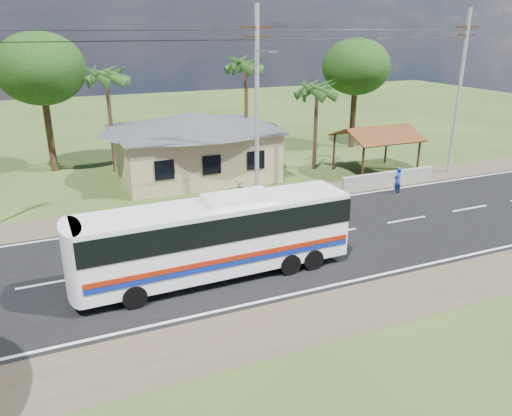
% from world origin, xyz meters
% --- Properties ---
extents(ground, '(120.00, 120.00, 0.00)m').
position_xyz_m(ground, '(0.00, 0.00, 0.00)').
color(ground, '#294619').
rests_on(ground, ground).
extents(road, '(120.00, 16.00, 0.03)m').
position_xyz_m(road, '(0.00, 0.00, 0.01)').
color(road, black).
rests_on(road, ground).
extents(house, '(12.40, 10.00, 5.00)m').
position_xyz_m(house, '(1.00, 13.00, 2.64)').
color(house, tan).
rests_on(house, ground).
extents(waiting_shed, '(5.20, 4.48, 3.35)m').
position_xyz_m(waiting_shed, '(13.00, 8.50, 2.73)').
color(waiting_shed, '#372614').
rests_on(waiting_shed, ground).
extents(concrete_barrier, '(7.00, 0.30, 0.90)m').
position_xyz_m(concrete_barrier, '(12.00, 5.60, 0.45)').
color(concrete_barrier, '#9E9E99').
rests_on(concrete_barrier, ground).
extents(utility_poles, '(32.80, 2.22, 11.00)m').
position_xyz_m(utility_poles, '(2.67, 6.49, 5.77)').
color(utility_poles, '#9E9E99').
rests_on(utility_poles, ground).
extents(palm_near, '(2.80, 2.80, 6.70)m').
position_xyz_m(palm_near, '(9.50, 11.00, 5.71)').
color(palm_near, '#47301E').
rests_on(palm_near, ground).
extents(palm_mid, '(2.80, 2.80, 8.20)m').
position_xyz_m(palm_mid, '(6.00, 15.50, 7.16)').
color(palm_mid, '#47301E').
rests_on(palm_mid, ground).
extents(palm_far, '(2.80, 2.80, 7.70)m').
position_xyz_m(palm_far, '(-4.00, 16.00, 6.68)').
color(palm_far, '#47301E').
rests_on(palm_far, ground).
extents(tree_behind_house, '(6.00, 6.00, 9.61)m').
position_xyz_m(tree_behind_house, '(-8.00, 18.00, 7.12)').
color(tree_behind_house, '#47301E').
rests_on(tree_behind_house, ground).
extents(tree_behind_shed, '(5.60, 5.60, 9.02)m').
position_xyz_m(tree_behind_shed, '(16.00, 16.00, 6.68)').
color(tree_behind_shed, '#47301E').
rests_on(tree_behind_shed, ground).
extents(coach_bus, '(11.22, 2.64, 3.47)m').
position_xyz_m(coach_bus, '(-2.43, -2.10, 1.98)').
color(coach_bus, white).
rests_on(coach_bus, ground).
extents(motorcycle, '(1.97, 1.33, 0.98)m').
position_xyz_m(motorcycle, '(1.66, 6.99, 0.49)').
color(motorcycle, black).
rests_on(motorcycle, ground).
extents(person, '(0.70, 0.55, 1.68)m').
position_xyz_m(person, '(11.41, 3.96, 0.84)').
color(person, '#1B3699').
rests_on(person, ground).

